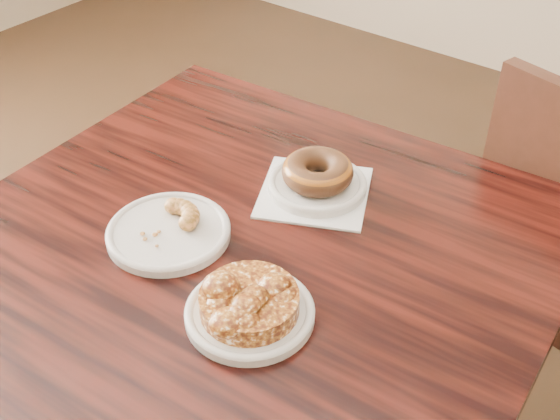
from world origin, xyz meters
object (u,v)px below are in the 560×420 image
Objects in this scene: cruller_fragment at (167,223)px; glazed_donut at (318,171)px; cafe_table at (246,414)px; apple_fritter at (249,298)px.

glazed_donut is at bearing 64.52° from cruller_fragment.
cafe_table is 7.53× the size of glazed_donut.
apple_fritter is at bearing -14.80° from cruller_fragment.
glazed_donut is 0.29m from apple_fritter.
apple_fritter is at bearing -72.13° from glazed_donut.
apple_fritter is 0.20m from cruller_fragment.
cafe_table is 9.14× the size of cruller_fragment.
glazed_donut reaches higher than cafe_table.
cafe_table is 0.45m from glazed_donut.
glazed_donut is 0.25m from cruller_fragment.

